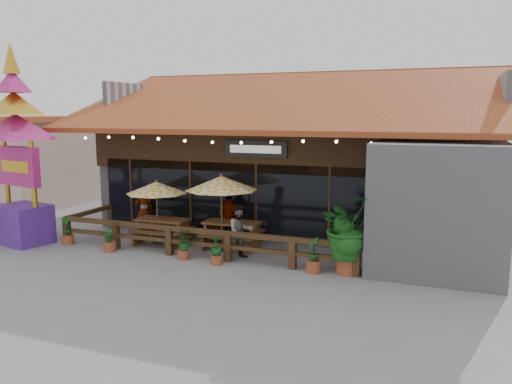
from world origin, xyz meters
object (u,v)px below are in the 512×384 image
at_px(umbrella_left, 156,188).
at_px(umbrella_right, 221,183).
at_px(thai_sign_tower, 16,132).
at_px(tropical_plant, 348,228).
at_px(picnic_table_right, 232,230).
at_px(picnic_table_left, 163,227).

relative_size(umbrella_left, umbrella_right, 0.94).
distance_m(umbrella_right, thai_sign_tower, 7.05).
distance_m(umbrella_left, tropical_plant, 6.72).
distance_m(umbrella_left, umbrella_right, 2.39).
height_order(umbrella_left, picnic_table_right, umbrella_left).
distance_m(umbrella_right, tropical_plant, 4.45).
bearing_deg(umbrella_right, tropical_plant, -13.15).
relative_size(umbrella_left, tropical_plant, 1.18).
bearing_deg(tropical_plant, picnic_table_right, 161.93).
relative_size(umbrella_right, thai_sign_tower, 0.40).
distance_m(umbrella_right, picnic_table_right, 1.62).
bearing_deg(picnic_table_right, thai_sign_tower, -163.97).
distance_m(umbrella_left, thai_sign_tower, 4.94).
xyz_separation_m(umbrella_left, umbrella_right, (2.37, 0.05, 0.27)).
relative_size(thai_sign_tower, tropical_plant, 3.17).
height_order(umbrella_right, thai_sign_tower, thai_sign_tower).
bearing_deg(umbrella_right, picnic_table_right, 55.46).
xyz_separation_m(umbrella_left, picnic_table_left, (0.16, 0.08, -1.33)).
bearing_deg(umbrella_left, tropical_plant, -8.12).
xyz_separation_m(umbrella_right, thai_sign_tower, (-6.66, -1.66, 1.60)).
bearing_deg(tropical_plant, umbrella_right, 166.85).
bearing_deg(thai_sign_tower, picnic_table_right, 16.03).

